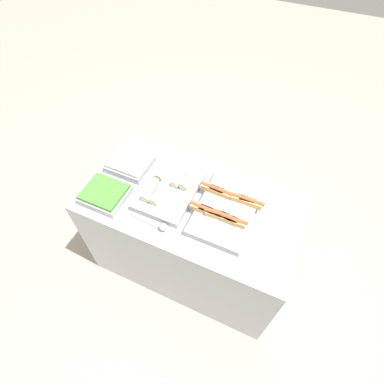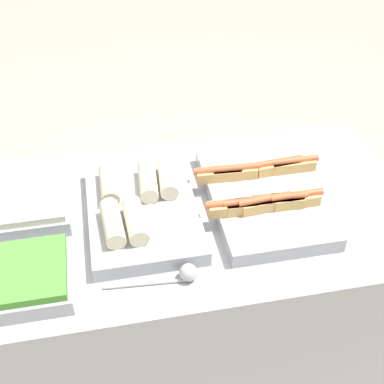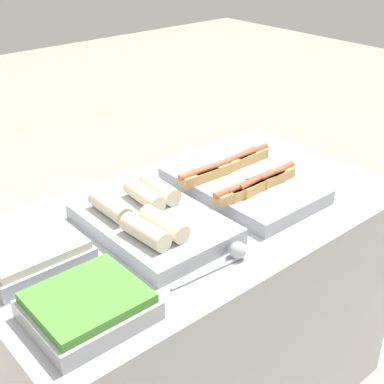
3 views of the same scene
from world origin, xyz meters
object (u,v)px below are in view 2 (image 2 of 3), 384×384
object	(u,v)px
tray_side_back	(24,207)
serving_spoon_near	(182,274)
tray_hotdogs	(263,194)
tray_side_front	(20,279)
tray_wraps	(141,208)

from	to	relation	value
tray_side_back	serving_spoon_near	world-z (taller)	tray_side_back
tray_hotdogs	tray_side_front	xyz separation A→B (m)	(-0.75, -0.21, -0.00)
serving_spoon_near	tray_side_front	bearing A→B (deg)	172.54
tray_wraps	tray_side_back	bearing A→B (deg)	167.43
tray_hotdogs	tray_wraps	world-z (taller)	tray_wraps
tray_wraps	tray_hotdogs	bearing A→B (deg)	-0.92
serving_spoon_near	tray_side_back	bearing A→B (deg)	140.61
tray_wraps	tray_side_front	bearing A→B (deg)	-148.16
tray_hotdogs	tray_side_front	distance (m)	0.78
tray_hotdogs	tray_side_front	size ratio (longest dim) A/B	1.88
serving_spoon_near	tray_wraps	bearing A→B (deg)	105.95
tray_hotdogs	tray_wraps	xyz separation A→B (m)	(-0.39, 0.01, 0.00)
tray_hotdogs	tray_side_back	bearing A→B (deg)	173.47
tray_side_front	tray_hotdogs	bearing A→B (deg)	16.00
tray_hotdogs	tray_wraps	size ratio (longest dim) A/B	1.09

